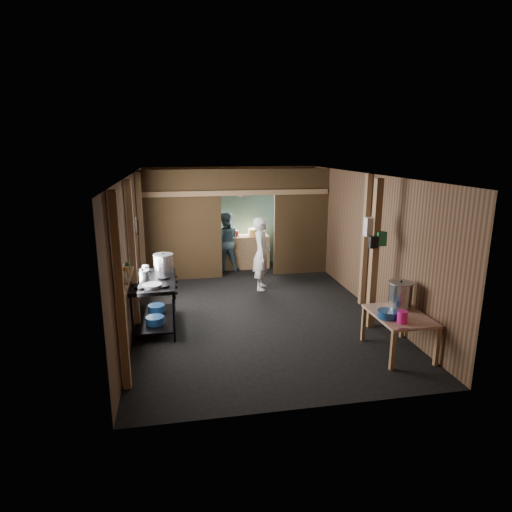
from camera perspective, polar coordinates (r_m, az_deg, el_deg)
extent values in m
cube|color=black|center=(8.66, -0.24, -6.75)|extent=(4.50, 7.00, 0.00)
cube|color=#2C2C2B|center=(8.11, -0.26, 10.68)|extent=(4.50, 7.00, 0.00)
cube|color=brown|center=(11.69, -3.33, 5.31)|extent=(4.50, 0.00, 2.60)
cube|color=brown|center=(5.02, 6.95, -6.84)|extent=(4.50, 0.00, 2.60)
cube|color=brown|center=(8.20, -15.92, 0.99)|extent=(0.00, 7.00, 2.60)
cube|color=brown|center=(8.96, 14.07, 2.19)|extent=(0.00, 7.00, 2.60)
cube|color=#45311A|center=(10.32, -9.74, 3.95)|extent=(1.85, 0.10, 2.60)
cube|color=#45311A|center=(10.75, 5.94, 4.48)|extent=(1.35, 0.10, 2.60)
cube|color=#45311A|center=(10.33, -1.09, 9.76)|extent=(1.30, 0.10, 0.60)
cube|color=#76B2AD|center=(11.64, -3.29, 5.02)|extent=(4.40, 0.06, 2.50)
cube|color=#A27A54|center=(11.37, -1.42, 0.58)|extent=(1.20, 0.50, 0.85)
cylinder|color=silver|center=(11.55, -2.07, 8.22)|extent=(0.20, 0.03, 0.20)
cube|color=#A27A54|center=(5.70, -17.46, -4.83)|extent=(0.10, 0.12, 2.60)
cube|color=#A27A54|center=(7.42, -15.91, -0.37)|extent=(0.10, 0.12, 2.60)
cube|color=#A27A54|center=(9.36, -14.86, 2.65)|extent=(0.10, 0.12, 2.60)
cube|color=#A27A54|center=(8.75, 14.18, 1.91)|extent=(0.10, 0.12, 2.60)
cube|color=#A27A54|center=(7.64, 15.32, 0.09)|extent=(0.12, 0.12, 2.60)
cube|color=#A27A54|center=(10.27, -2.42, 8.32)|extent=(4.40, 0.12, 0.12)
cylinder|color=gray|center=(8.52, -15.58, 3.89)|extent=(0.03, 0.34, 0.34)
cylinder|color=black|center=(8.93, -15.33, 3.71)|extent=(0.03, 0.30, 0.30)
cube|color=#A27A54|center=(6.14, -16.73, -2.44)|extent=(0.14, 0.80, 0.03)
cylinder|color=silver|center=(5.89, -17.02, -2.51)|extent=(0.07, 0.07, 0.10)
cylinder|color=gold|center=(6.12, -16.77, -1.85)|extent=(0.08, 0.08, 0.10)
cylinder|color=#236E42|center=(6.34, -16.57, -1.31)|extent=(0.06, 0.06, 0.10)
cube|color=silver|center=(7.60, 14.96, 3.74)|extent=(0.22, 0.15, 0.32)
cube|color=#236E42|center=(7.56, 16.14, 2.22)|extent=(0.16, 0.12, 0.24)
cube|color=black|center=(7.49, 15.22, 1.78)|extent=(0.14, 0.10, 0.20)
cylinder|color=#B9B9C5|center=(8.18, -14.41, -1.60)|extent=(0.21, 0.21, 0.10)
cylinder|color=navy|center=(7.62, -13.17, -8.25)|extent=(0.31, 0.31, 0.13)
cylinder|color=navy|center=(8.17, -13.01, -6.72)|extent=(0.30, 0.30, 0.12)
cylinder|color=navy|center=(6.77, 16.97, -7.33)|extent=(0.35, 0.35, 0.11)
cylinder|color=#FC1F97|center=(6.64, 18.73, -7.62)|extent=(0.18, 0.18, 0.18)
cube|color=#B9B9C5|center=(6.47, 19.44, -9.04)|extent=(0.30, 0.09, 0.01)
cylinder|color=gold|center=(11.30, -0.18, 3.17)|extent=(0.32, 0.32, 0.18)
cylinder|color=maroon|center=(11.23, -2.62, 3.01)|extent=(0.13, 0.13, 0.15)
imported|color=white|center=(9.55, 0.73, 0.32)|extent=(0.52, 0.67, 1.62)
imported|color=slate|center=(11.04, -4.05, 1.90)|extent=(0.79, 0.65, 1.51)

